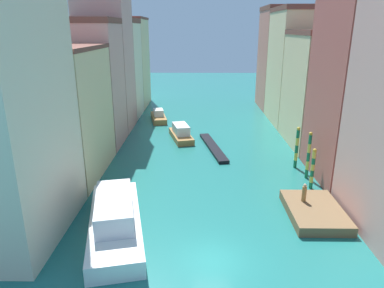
# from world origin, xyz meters

# --- Properties ---
(ground_plane) EXTENTS (154.00, 154.00, 0.00)m
(ground_plane) POSITION_xyz_m (0.00, 24.50, 0.00)
(ground_plane) COLOR #1E6B66
(building_left_1) EXTENTS (6.81, 11.40, 12.75)m
(building_left_1) POSITION_xyz_m (-14.05, 14.44, 6.38)
(building_left_1) COLOR beige
(building_left_1) RESTS_ON ground
(building_left_2) EXTENTS (6.81, 7.56, 15.49)m
(building_left_2) POSITION_xyz_m (-14.05, 24.05, 7.76)
(building_left_2) COLOR tan
(building_left_2) RESTS_ON ground
(building_left_3) EXTENTS (6.81, 7.63, 20.64)m
(building_left_3) POSITION_xyz_m (-14.05, 31.76, 10.33)
(building_left_3) COLOR tan
(building_left_3) RESTS_ON ground
(building_left_4) EXTENTS (6.81, 7.79, 15.83)m
(building_left_4) POSITION_xyz_m (-14.05, 39.51, 7.93)
(building_left_4) COLOR beige
(building_left_4) RESTS_ON ground
(building_left_5) EXTENTS (6.81, 10.06, 16.26)m
(building_left_5) POSITION_xyz_m (-14.05, 48.51, 8.14)
(building_left_5) COLOR beige
(building_left_5) RESTS_ON ground
(building_right_1) EXTENTS (6.81, 9.79, 21.81)m
(building_right_1) POSITION_xyz_m (14.05, 13.97, 10.92)
(building_right_1) COLOR #B25147
(building_right_1) RESTS_ON ground
(building_right_2) EXTENTS (6.81, 11.32, 14.11)m
(building_right_2) POSITION_xyz_m (14.05, 24.72, 7.07)
(building_right_2) COLOR beige
(building_right_2) RESTS_ON ground
(building_right_3) EXTENTS (6.81, 11.47, 17.37)m
(building_right_3) POSITION_xyz_m (14.05, 36.19, 8.70)
(building_right_3) COLOR beige
(building_right_3) RESTS_ON ground
(building_right_4) EXTENTS (6.81, 10.03, 18.04)m
(building_right_4) POSITION_xyz_m (14.05, 46.96, 9.04)
(building_right_4) COLOR #C6705B
(building_right_4) RESTS_ON ground
(waterfront_dock) EXTENTS (4.17, 6.31, 0.78)m
(waterfront_dock) POSITION_xyz_m (8.33, 5.84, 0.39)
(waterfront_dock) COLOR brown
(waterfront_dock) RESTS_ON ground
(person_on_dock) EXTENTS (0.36, 0.36, 1.55)m
(person_on_dock) POSITION_xyz_m (7.70, 6.85, 1.49)
(person_on_dock) COLOR olive
(person_on_dock) RESTS_ON waterfront_dock
(mooring_pole_0) EXTENTS (0.36, 0.36, 3.92)m
(mooring_pole_0) POSITION_xyz_m (9.61, 10.99, 2.01)
(mooring_pole_0) COLOR #197247
(mooring_pole_0) RESTS_ON ground
(mooring_pole_1) EXTENTS (0.35, 0.35, 4.79)m
(mooring_pole_1) POSITION_xyz_m (9.90, 13.39, 2.45)
(mooring_pole_1) COLOR #197247
(mooring_pole_1) RESTS_ON ground
(mooring_pole_2) EXTENTS (0.38, 0.38, 4.52)m
(mooring_pole_2) POSITION_xyz_m (9.50, 16.15, 2.32)
(mooring_pole_2) COLOR #197247
(mooring_pole_2) RESTS_ON ground
(vaporetto_white) EXTENTS (5.98, 11.98, 2.79)m
(vaporetto_white) POSITION_xyz_m (-7.03, 3.32, 1.08)
(vaporetto_white) COLOR white
(vaporetto_white) RESTS_ON ground
(gondola_black) EXTENTS (3.25, 10.90, 0.37)m
(gondola_black) POSITION_xyz_m (0.93, 22.33, 0.18)
(gondola_black) COLOR black
(gondola_black) RESTS_ON ground
(motorboat_0) EXTENTS (3.79, 6.94, 2.03)m
(motorboat_0) POSITION_xyz_m (-3.25, 26.24, 0.80)
(motorboat_0) COLOR olive
(motorboat_0) RESTS_ON ground
(motorboat_1) EXTENTS (3.30, 6.59, 1.88)m
(motorboat_1) POSITION_xyz_m (-7.35, 36.25, 0.65)
(motorboat_1) COLOR olive
(motorboat_1) RESTS_ON ground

